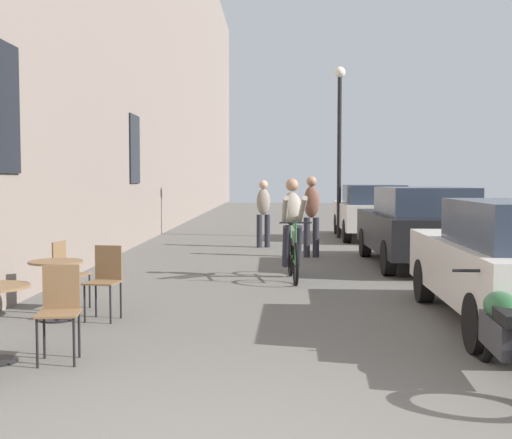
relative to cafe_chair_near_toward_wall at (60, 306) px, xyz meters
name	(u,v)px	position (x,y,z in m)	size (l,w,h in m)	color
cafe_chair_near_toward_wall	(60,306)	(0.00, 0.00, 0.00)	(0.43, 0.43, 0.89)	black
cafe_table_mid	(56,277)	(-0.62, 1.77, 0.00)	(0.64, 0.64, 0.72)	black
cafe_chair_mid_toward_street	(67,270)	(-0.70, 2.43, 0.00)	(0.44, 0.44, 0.89)	black
cafe_chair_mid_toward_wall	(105,277)	(-0.04, 1.85, 0.00)	(0.43, 0.43, 0.89)	black
cyclist_on_bicycle	(292,232)	(2.31, 5.19, 0.29)	(0.52, 1.76, 1.74)	black
pedestrian_near	(311,212)	(2.81, 8.37, 0.48)	(0.35, 0.25, 1.76)	#26262D
pedestrian_mid	(263,210)	(1.73, 10.45, 0.42)	(0.38, 0.30, 1.67)	#26262D
street_lamp	(339,130)	(3.86, 13.16, 2.59)	(0.32, 0.32, 4.90)	black
parked_car_second	(419,225)	(4.82, 6.94, 0.28)	(1.86, 4.36, 1.55)	black
parked_car_third	(371,211)	(4.77, 13.01, 0.28)	(1.86, 4.33, 1.54)	beige
parked_motorcycle	(505,334)	(3.93, -0.55, -0.11)	(0.62, 2.15, 0.92)	black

